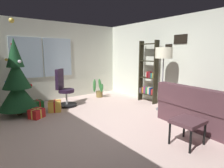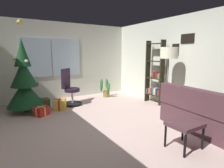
# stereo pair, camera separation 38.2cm
# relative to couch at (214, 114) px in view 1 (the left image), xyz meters

# --- Properties ---
(ground_plane) EXTENTS (4.76, 6.22, 0.10)m
(ground_plane) POSITION_rel_couch_xyz_m (-1.67, 1.18, -0.36)
(ground_plane) COLOR beige
(wall_back_with_windows) EXTENTS (4.76, 0.12, 2.51)m
(wall_back_with_windows) POSITION_rel_couch_xyz_m (-1.68, 4.34, 0.95)
(wall_back_with_windows) COLOR silver
(wall_back_with_windows) RESTS_ON ground_plane
(wall_right_with_frames) EXTENTS (0.12, 6.22, 2.51)m
(wall_right_with_frames) POSITION_rel_couch_xyz_m (0.76, 1.18, 0.95)
(wall_right_with_frames) COLOR silver
(wall_right_with_frames) RESTS_ON ground_plane
(couch) EXTENTS (1.58, 1.99, 0.86)m
(couch) POSITION_rel_couch_xyz_m (0.00, 0.00, 0.00)
(couch) COLOR #4D2F36
(couch) RESTS_ON ground_plane
(footstool) EXTENTS (0.50, 0.43, 0.43)m
(footstool) POSITION_rel_couch_xyz_m (-1.06, -0.04, 0.07)
(footstool) COLOR #4D2F36
(footstool) RESTS_ON ground_plane
(holiday_tree) EXTENTS (0.90, 0.90, 2.32)m
(holiday_tree) POSITION_rel_couch_xyz_m (-2.97, 3.33, 0.47)
(holiday_tree) COLOR #4C331E
(holiday_tree) RESTS_ON ground_plane
(gift_box_red) EXTENTS (0.39, 0.38, 0.22)m
(gift_box_red) POSITION_rel_couch_xyz_m (-2.70, 2.82, -0.20)
(gift_box_red) COLOR red
(gift_box_red) RESTS_ON ground_plane
(gift_box_green) EXTENTS (0.22, 0.31, 0.25)m
(gift_box_green) POSITION_rel_couch_xyz_m (-2.46, 3.50, -0.19)
(gift_box_green) COLOR #1E722D
(gift_box_green) RESTS_ON ground_plane
(gift_box_gold) EXTENTS (0.41, 0.41, 0.29)m
(gift_box_gold) POSITION_rel_couch_xyz_m (-2.17, 3.06, -0.17)
(gift_box_gold) COLOR gold
(gift_box_gold) RESTS_ON ground_plane
(office_chair) EXTENTS (0.59, 0.59, 1.08)m
(office_chair) POSITION_rel_couch_xyz_m (-1.76, 3.36, 0.11)
(office_chair) COLOR black
(office_chair) RESTS_ON ground_plane
(bookshelf) EXTENTS (0.18, 0.64, 1.89)m
(bookshelf) POSITION_rel_couch_xyz_m (0.50, 2.21, 0.51)
(bookshelf) COLOR black
(bookshelf) RESTS_ON ground_plane
(floor_lamp) EXTENTS (0.44, 0.44, 1.66)m
(floor_lamp) POSITION_rel_couch_xyz_m (0.17, 1.42, 1.14)
(floor_lamp) COLOR slate
(floor_lamp) RESTS_ON ground_plane
(potted_plant) EXTENTS (0.39, 0.38, 0.65)m
(potted_plant) POSITION_rel_couch_xyz_m (-0.38, 3.65, -0.05)
(potted_plant) COLOR olive
(potted_plant) RESTS_ON ground_plane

